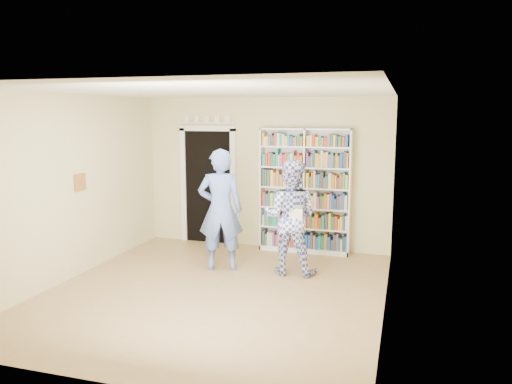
# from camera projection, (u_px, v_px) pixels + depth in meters

# --- Properties ---
(floor) EXTENTS (5.00, 5.00, 0.00)m
(floor) POSITION_uv_depth(u_px,v_px,m) (215.00, 291.00, 6.85)
(floor) COLOR #947047
(floor) RESTS_ON ground
(ceiling) EXTENTS (5.00, 5.00, 0.00)m
(ceiling) POSITION_uv_depth(u_px,v_px,m) (213.00, 91.00, 6.43)
(ceiling) COLOR white
(ceiling) RESTS_ON wall_back
(wall_back) EXTENTS (4.50, 0.00, 4.50)m
(wall_back) POSITION_uv_depth(u_px,v_px,m) (265.00, 173.00, 9.00)
(wall_back) COLOR beige
(wall_back) RESTS_ON floor
(wall_left) EXTENTS (0.00, 5.00, 5.00)m
(wall_left) POSITION_uv_depth(u_px,v_px,m) (71.00, 187.00, 7.28)
(wall_left) COLOR beige
(wall_left) RESTS_ON floor
(wall_right) EXTENTS (0.00, 5.00, 5.00)m
(wall_right) POSITION_uv_depth(u_px,v_px,m) (388.00, 203.00, 6.00)
(wall_right) COLOR beige
(wall_right) RESTS_ON floor
(bookshelf) EXTENTS (1.58, 0.30, 2.17)m
(bookshelf) POSITION_uv_depth(u_px,v_px,m) (305.00, 190.00, 8.68)
(bookshelf) COLOR white
(bookshelf) RESTS_ON floor
(doorway) EXTENTS (1.10, 0.08, 2.43)m
(doorway) POSITION_uv_depth(u_px,v_px,m) (208.00, 180.00, 9.32)
(doorway) COLOR black
(doorway) RESTS_ON floor
(wall_art) EXTENTS (0.03, 0.25, 0.25)m
(wall_art) POSITION_uv_depth(u_px,v_px,m) (80.00, 182.00, 7.46)
(wall_art) COLOR brown
(wall_art) RESTS_ON wall_left
(man_blue) EXTENTS (0.79, 0.64, 1.89)m
(man_blue) POSITION_uv_depth(u_px,v_px,m) (221.00, 210.00, 7.69)
(man_blue) COLOR #5C7CCE
(man_blue) RESTS_ON floor
(man_plaid) EXTENTS (0.85, 0.66, 1.74)m
(man_plaid) POSITION_uv_depth(u_px,v_px,m) (290.00, 217.00, 7.51)
(man_plaid) COLOR #323D9A
(man_plaid) RESTS_ON floor
(paper_sheet) EXTENTS (0.19, 0.06, 0.27)m
(paper_sheet) POSITION_uv_depth(u_px,v_px,m) (296.00, 218.00, 7.26)
(paper_sheet) COLOR white
(paper_sheet) RESTS_ON man_plaid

